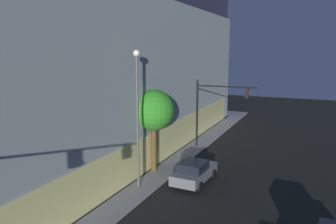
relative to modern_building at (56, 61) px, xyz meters
name	(u,v)px	position (x,y,z in m)	size (l,w,h in m)	color
modern_building	(56,61)	(0.00, 0.00, 0.00)	(40.15, 24.70, 16.55)	#4C4C51
traffic_light_far_corner	(215,103)	(3.91, -14.95, -3.79)	(0.36, 5.52, 6.33)	black
street_lamp_sidewalk	(137,104)	(-7.24, -12.99, -2.46)	(0.44, 0.44, 9.06)	#545454
sidewalk_tree	(154,111)	(-3.99, -12.54, -3.44)	(3.07, 3.07, 6.20)	brown
car_grey	(194,172)	(-4.78, -16.04, -7.38)	(4.37, 2.30, 1.60)	slate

